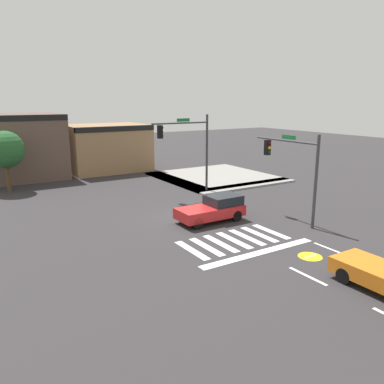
{
  "coord_description": "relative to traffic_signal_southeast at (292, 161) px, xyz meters",
  "views": [
    {
      "loc": [
        -11.98,
        -19.55,
        7.18
      ],
      "look_at": [
        1.19,
        1.58,
        1.23
      ],
      "focal_mm": 36.0,
      "sensor_mm": 36.0,
      "label": 1
    }
  ],
  "objects": [
    {
      "name": "ground_plane",
      "position": [
        -5.05,
        3.47,
        -3.66
      ],
      "size": [
        120.0,
        120.0,
        0.0
      ],
      "primitive_type": "plane",
      "color": "#302D30"
    },
    {
      "name": "crosswalk_near",
      "position": [
        -5.05,
        -1.03,
        -3.66
      ],
      "size": [
        5.64,
        2.79,
        0.01
      ],
      "color": "silver",
      "rests_on": "ground_plane"
    },
    {
      "name": "lane_markings",
      "position": [
        -3.9,
        -7.96,
        -3.66
      ],
      "size": [
        6.8,
        18.75,
        0.01
      ],
      "color": "white",
      "rests_on": "ground_plane"
    },
    {
      "name": "bike_detector_marking",
      "position": [
        -3.34,
        -4.65,
        -3.66
      ],
      "size": [
        1.14,
        1.14,
        0.01
      ],
      "color": "yellow",
      "rests_on": "ground_plane"
    },
    {
      "name": "curb_corner_northeast",
      "position": [
        3.44,
        12.89,
        -3.59
      ],
      "size": [
        10.0,
        10.6,
        0.15
      ],
      "color": "gray",
      "rests_on": "ground_plane"
    },
    {
      "name": "storefront_row",
      "position": [
        -7.8,
        22.62,
        -0.94
      ],
      "size": [
        15.59,
        6.54,
        5.96
      ],
      "color": "brown",
      "rests_on": "ground_plane"
    },
    {
      "name": "traffic_signal_southeast",
      "position": [
        0.0,
        0.0,
        0.0
      ],
      "size": [
        0.32,
        5.06,
        5.36
      ],
      "rotation": [
        0.0,
        0.0,
        1.57
      ],
      "color": "#383A3D",
      "rests_on": "ground_plane"
    },
    {
      "name": "traffic_signal_northeast",
      "position": [
        -1.83,
        8.91,
        0.48
      ],
      "size": [
        4.85,
        0.32,
        6.13
      ],
      "rotation": [
        0.0,
        0.0,
        3.14
      ],
      "color": "#383A3D",
      "rests_on": "ground_plane"
    },
    {
      "name": "car_red",
      "position": [
        -4.04,
        2.31,
        -2.89
      ],
      "size": [
        4.13,
        1.84,
        1.52
      ],
      "rotation": [
        0.0,
        0.0,
        3.14
      ],
      "color": "red",
      "rests_on": "ground_plane"
    },
    {
      "name": "roadside_tree",
      "position": [
        -13.55,
        17.47,
        -0.29
      ],
      "size": [
        2.95,
        2.95,
        4.87
      ],
      "color": "#4C3823",
      "rests_on": "ground_plane"
    }
  ]
}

